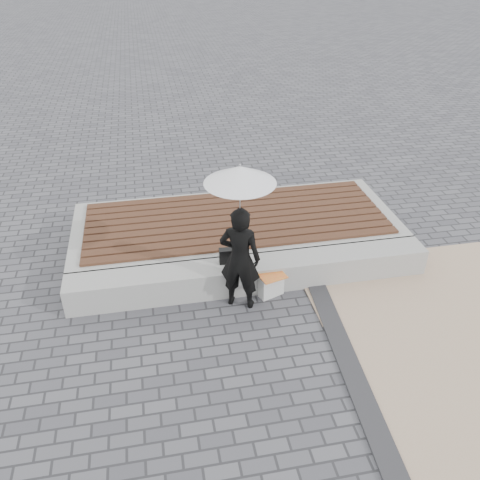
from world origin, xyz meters
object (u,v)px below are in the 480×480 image
object	(u,v)px
parasol	(240,175)
canvas_tote	(271,285)
seating_ledge	(252,274)
handbag	(230,256)
woman	(240,258)

from	to	relation	value
parasol	canvas_tote	bearing A→B (deg)	11.68
seating_ledge	parasol	bearing A→B (deg)	-124.22
parasol	handbag	bearing A→B (deg)	97.89
woman	handbag	world-z (taller)	woman
woman	seating_ledge	bearing A→B (deg)	-100.41
parasol	seating_ledge	bearing A→B (deg)	55.78
seating_ledge	handbag	xyz separation A→B (m)	(-0.29, 0.06, 0.31)
handbag	parasol	bearing A→B (deg)	-79.24
seating_ledge	canvas_tote	size ratio (longest dim) A/B	14.26
seating_ledge	handbag	world-z (taller)	handbag
seating_ledge	parasol	distance (m)	1.73
parasol	canvas_tote	world-z (taller)	parasol
seating_ledge	parasol	world-z (taller)	parasol
canvas_tote	handbag	bearing A→B (deg)	127.73
seating_ledge	woman	size ratio (longest dim) A/B	3.45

